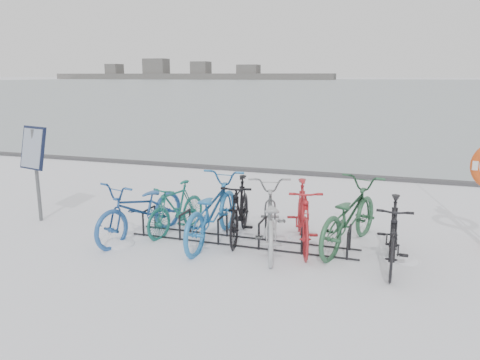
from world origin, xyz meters
TOP-DOWN VIEW (x-y plane):
  - ground at (0.00, 0.00)m, footprint 900.00×900.00m
  - ice_sheet at (0.00, 155.00)m, footprint 400.00×298.00m
  - quay_edge at (0.00, 5.90)m, footprint 400.00×0.25m
  - bike_rack at (0.00, 0.00)m, footprint 4.00×0.48m
  - info_board at (-4.20, -0.08)m, footprint 0.67×0.38m
  - shoreline at (-122.02, 260.00)m, footprint 180.00×12.00m
  - bike_0 at (-1.78, -0.27)m, footprint 1.25×2.23m
  - bike_1 at (-1.33, 0.19)m, footprint 0.81×1.66m
  - bike_2 at (-0.54, -0.06)m, footprint 0.81×2.26m
  - bike_3 at (-0.13, 0.26)m, footprint 0.80×1.90m
  - bike_4 at (0.51, -0.10)m, footprint 1.28×2.26m
  - bike_5 at (1.02, 0.17)m, footprint 1.01×1.97m
  - bike_6 at (1.74, 0.40)m, footprint 1.38×2.35m
  - bike_7 at (2.46, -0.23)m, footprint 0.53×1.80m
  - snow_drifts at (-0.57, -0.19)m, footprint 5.77×1.79m

SIDE VIEW (x-z plane):
  - ground at x=0.00m, z-range 0.00..0.00m
  - snow_drifts at x=-0.57m, z-range -0.10..0.10m
  - ice_sheet at x=0.00m, z-range 0.00..0.02m
  - quay_edge at x=0.00m, z-range 0.00..0.10m
  - bike_rack at x=0.00m, z-range -0.05..0.41m
  - bike_1 at x=-1.33m, z-range 0.00..0.96m
  - bike_7 at x=2.46m, z-range 0.00..1.08m
  - bike_3 at x=-0.13m, z-range 0.00..1.11m
  - bike_0 at x=-1.78m, z-range 0.00..1.11m
  - bike_4 at x=0.51m, z-range 0.00..1.12m
  - bike_5 at x=1.02m, z-range 0.00..1.14m
  - bike_6 at x=1.74m, z-range 0.00..1.16m
  - bike_2 at x=-0.54m, z-range 0.00..1.18m
  - info_board at x=-4.20m, z-range 0.41..2.29m
  - shoreline at x=-122.02m, z-range -1.96..7.54m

